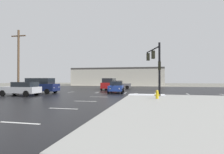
% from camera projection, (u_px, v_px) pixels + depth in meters
% --- Properties ---
extents(ground_plane, '(120.00, 120.00, 0.00)m').
position_uv_depth(ground_plane, '(111.00, 93.00, 25.65)').
color(ground_plane, slate).
extents(road_asphalt, '(44.00, 44.00, 0.02)m').
position_uv_depth(road_asphalt, '(111.00, 93.00, 25.65)').
color(road_asphalt, black).
rests_on(road_asphalt, ground_plane).
extents(snow_strip_curbside, '(4.00, 1.60, 0.06)m').
position_uv_depth(snow_strip_curbside, '(147.00, 95.00, 20.66)').
color(snow_strip_curbside, white).
rests_on(snow_strip_curbside, sidewalk_corner).
extents(lane_markings, '(36.15, 36.15, 0.01)m').
position_uv_depth(lane_markings, '(118.00, 94.00, 24.05)').
color(lane_markings, silver).
rests_on(lane_markings, road_asphalt).
extents(traffic_signal_mast, '(1.65, 4.71, 5.68)m').
position_uv_depth(traffic_signal_mast, '(155.00, 61.00, 20.89)').
color(traffic_signal_mast, black).
rests_on(traffic_signal_mast, sidewalk_corner).
extents(fire_hydrant, '(0.48, 0.26, 0.79)m').
position_uv_depth(fire_hydrant, '(157.00, 94.00, 16.84)').
color(fire_hydrant, gold).
rests_on(fire_hydrant, sidewalk_corner).
extents(strip_building_background, '(26.50, 8.00, 5.12)m').
position_uv_depth(strip_building_background, '(118.00, 77.00, 54.83)').
color(strip_building_background, beige).
rests_on(strip_building_background, ground_plane).
extents(suv_navy, '(4.85, 2.20, 2.03)m').
position_uv_depth(suv_navy, '(40.00, 85.00, 24.66)').
color(suv_navy, '#141E47').
rests_on(suv_navy, road_asphalt).
extents(sedan_silver, '(4.56, 2.06, 1.58)m').
position_uv_depth(sedan_silver, '(21.00, 88.00, 21.12)').
color(sedan_silver, '#B7BABF').
rests_on(sedan_silver, road_asphalt).
extents(sedan_blue, '(2.40, 4.67, 1.58)m').
position_uv_depth(sedan_blue, '(116.00, 87.00, 25.67)').
color(sedan_blue, navy).
rests_on(sedan_blue, road_asphalt).
extents(sedan_grey, '(4.67, 2.39, 1.58)m').
position_uv_depth(sedan_grey, '(119.00, 84.00, 36.08)').
color(sedan_grey, slate).
rests_on(sedan_grey, road_asphalt).
extents(suv_red, '(2.27, 4.88, 2.03)m').
position_uv_depth(suv_red, '(109.00, 84.00, 32.43)').
color(suv_red, '#B21919').
rests_on(suv_red, road_asphalt).
extents(utility_pole_mid, '(2.20, 0.28, 8.63)m').
position_uv_depth(utility_pole_mid, '(18.00, 60.00, 25.20)').
color(utility_pole_mid, brown).
rests_on(utility_pole_mid, ground_plane).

